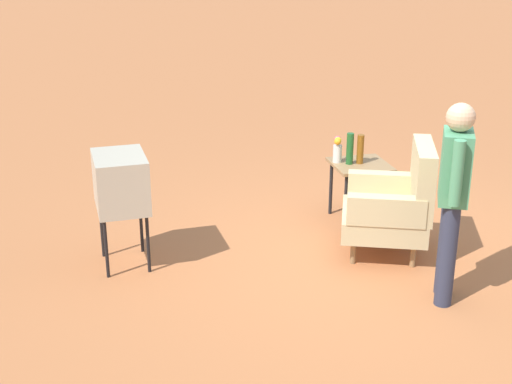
% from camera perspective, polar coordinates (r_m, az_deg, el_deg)
% --- Properties ---
extents(ground_plane, '(60.00, 60.00, 0.00)m').
position_cam_1_polar(ground_plane, '(6.62, 9.65, -5.41)').
color(ground_plane, '#B76B3D').
extents(armchair, '(0.99, 1.00, 1.06)m').
position_cam_1_polar(armchair, '(6.59, 11.20, -0.92)').
color(armchair, '#937047').
rests_on(armchair, ground).
extents(side_table, '(0.56, 0.56, 0.62)m').
position_cam_1_polar(side_table, '(7.29, 8.35, 1.62)').
color(side_table, black).
rests_on(side_table, ground).
extents(tv_on_stand, '(0.62, 0.48, 1.03)m').
position_cam_1_polar(tv_on_stand, '(6.26, -10.82, 0.75)').
color(tv_on_stand, black).
rests_on(tv_on_stand, ground).
extents(person_standing, '(0.52, 0.36, 1.64)m').
position_cam_1_polar(person_standing, '(5.71, 15.58, 0.05)').
color(person_standing, '#2D3347').
rests_on(person_standing, ground).
extents(bottle_wine_green, '(0.07, 0.07, 0.32)m').
position_cam_1_polar(bottle_wine_green, '(7.19, 7.57, 3.48)').
color(bottle_wine_green, '#1E5623').
rests_on(bottle_wine_green, side_table).
extents(bottle_tall_amber, '(0.07, 0.07, 0.30)m').
position_cam_1_polar(bottle_tall_amber, '(7.22, 8.40, 3.44)').
color(bottle_tall_amber, brown).
rests_on(bottle_tall_amber, side_table).
extents(flower_vase, '(0.14, 0.10, 0.27)m').
position_cam_1_polar(flower_vase, '(7.23, 6.58, 3.52)').
color(flower_vase, silver).
rests_on(flower_vase, side_table).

